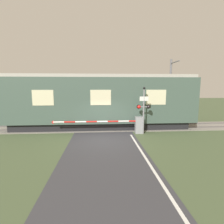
{
  "coord_description": "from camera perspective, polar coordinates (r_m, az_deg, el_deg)",
  "views": [
    {
      "loc": [
        -0.24,
        -10.87,
        3.4
      ],
      "look_at": [
        0.65,
        2.07,
        1.51
      ],
      "focal_mm": 28.0,
      "sensor_mm": 36.0,
      "label": 1
    }
  ],
  "objects": [
    {
      "name": "ground_plane",
      "position": [
        11.39,
        -2.57,
        -9.08
      ],
      "size": [
        80.0,
        80.0,
        0.0
      ],
      "primitive_type": "plane",
      "color": "#475638"
    },
    {
      "name": "track_bed",
      "position": [
        14.71,
        -2.89,
        -4.99
      ],
      "size": [
        36.0,
        3.2,
        0.13
      ],
      "color": "gray",
      "rests_on": "ground_plane"
    },
    {
      "name": "train",
      "position": [
        14.36,
        -3.72,
        3.54
      ],
      "size": [
        15.06,
        2.97,
        4.33
      ],
      "color": "black",
      "rests_on": "ground_plane"
    },
    {
      "name": "crossing_barrier",
      "position": [
        12.84,
        6.35,
        -4.02
      ],
      "size": [
        6.58,
        0.44,
        1.23
      ],
      "color": "gray",
      "rests_on": "ground_plane"
    },
    {
      "name": "signal_post",
      "position": [
        12.57,
        10.32,
        1.46
      ],
      "size": [
        0.99,
        0.26,
        3.39
      ],
      "color": "gray",
      "rests_on": "ground_plane"
    },
    {
      "name": "catenary_pole",
      "position": [
        18.14,
        18.45,
        7.1
      ],
      "size": [
        0.2,
        1.9,
        6.02
      ],
      "color": "slate",
      "rests_on": "ground_plane"
    }
  ]
}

